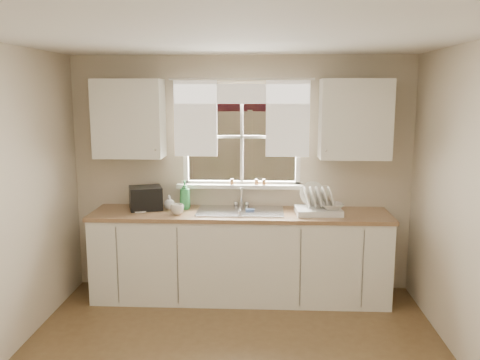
{
  "coord_description": "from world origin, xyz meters",
  "views": [
    {
      "loc": [
        0.24,
        -3.35,
        2.13
      ],
      "look_at": [
        0.0,
        1.65,
        1.25
      ],
      "focal_mm": 38.0,
      "sensor_mm": 36.0,
      "label": 1
    }
  ],
  "objects_px": {
    "dish_rack": "(318,206)",
    "cup": "(177,209)",
    "soap_bottle_a": "(185,195)",
    "black_appliance": "(146,198)"
  },
  "relations": [
    {
      "from": "soap_bottle_a",
      "to": "cup",
      "type": "xyz_separation_m",
      "value": [
        -0.04,
        -0.24,
        -0.1
      ]
    },
    {
      "from": "dish_rack",
      "to": "soap_bottle_a",
      "type": "distance_m",
      "value": 1.38
    },
    {
      "from": "soap_bottle_a",
      "to": "black_appliance",
      "type": "distance_m",
      "value": 0.41
    },
    {
      "from": "dish_rack",
      "to": "cup",
      "type": "height_order",
      "value": "dish_rack"
    },
    {
      "from": "dish_rack",
      "to": "black_appliance",
      "type": "xyz_separation_m",
      "value": [
        -1.78,
        0.11,
        0.04
      ]
    },
    {
      "from": "dish_rack",
      "to": "soap_bottle_a",
      "type": "xyz_separation_m",
      "value": [
        -1.37,
        0.14,
        0.07
      ]
    },
    {
      "from": "soap_bottle_a",
      "to": "black_appliance",
      "type": "height_order",
      "value": "soap_bottle_a"
    },
    {
      "from": "dish_rack",
      "to": "cup",
      "type": "distance_m",
      "value": 1.42
    },
    {
      "from": "dish_rack",
      "to": "black_appliance",
      "type": "relative_size",
      "value": 1.45
    },
    {
      "from": "soap_bottle_a",
      "to": "cup",
      "type": "relative_size",
      "value": 2.26
    }
  ]
}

